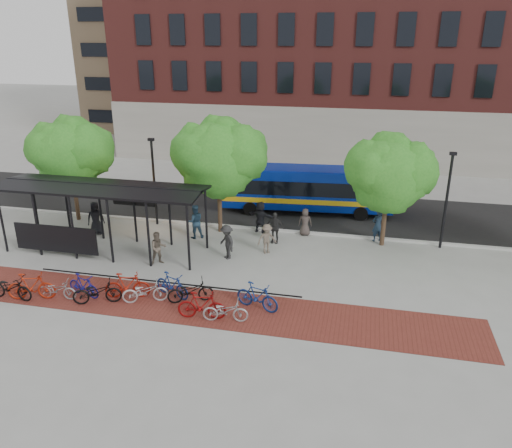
% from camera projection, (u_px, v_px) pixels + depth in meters
% --- Properties ---
extents(ground, '(160.00, 160.00, 0.00)m').
position_uv_depth(ground, '(259.00, 260.00, 24.94)').
color(ground, '#9E9E99').
rests_on(ground, ground).
extents(asphalt_street, '(160.00, 8.00, 0.01)m').
position_uv_depth(asphalt_street, '(286.00, 209.00, 32.23)').
color(asphalt_street, black).
rests_on(asphalt_street, ground).
extents(curb, '(160.00, 0.25, 0.12)m').
position_uv_depth(curb, '(274.00, 230.00, 28.56)').
color(curb, '#B7B7B2').
rests_on(curb, ground).
extents(brick_strip, '(24.00, 3.00, 0.01)m').
position_uv_depth(brick_strip, '(187.00, 305.00, 20.79)').
color(brick_strip, maroon).
rests_on(brick_strip, ground).
extents(bike_rack_rail, '(12.00, 0.05, 0.95)m').
position_uv_depth(bike_rack_rail, '(166.00, 291.00, 21.88)').
color(bike_rack_rail, black).
rests_on(bike_rack_rail, ground).
extents(building_brick, '(55.00, 14.00, 20.00)m').
position_uv_depth(building_brick, '(437.00, 41.00, 43.02)').
color(building_brick, maroon).
rests_on(building_brick, ground).
extents(bus_shelter, '(10.60, 3.07, 3.60)m').
position_uv_depth(bus_shelter, '(100.00, 195.00, 25.10)').
color(bus_shelter, black).
rests_on(bus_shelter, ground).
extents(tree_a, '(4.90, 4.00, 6.18)m').
position_uv_depth(tree_a, '(71.00, 151.00, 28.92)').
color(tree_a, '#382619').
rests_on(tree_a, ground).
extents(tree_b, '(5.15, 4.20, 6.47)m').
position_uv_depth(tree_b, '(220.00, 155.00, 27.00)').
color(tree_b, '#382619').
rests_on(tree_b, ground).
extents(tree_c, '(4.66, 3.80, 5.92)m').
position_uv_depth(tree_c, '(391.00, 171.00, 25.30)').
color(tree_c, '#382619').
rests_on(tree_c, ground).
extents(lamp_post_left, '(0.35, 0.20, 5.12)m').
position_uv_depth(lamp_post_left, '(154.00, 179.00, 28.68)').
color(lamp_post_left, black).
rests_on(lamp_post_left, ground).
extents(lamp_post_right, '(0.35, 0.20, 5.12)m').
position_uv_depth(lamp_post_right, '(447.00, 198.00, 25.39)').
color(lamp_post_right, black).
rests_on(lamp_post_right, ground).
extents(bus, '(10.72, 3.19, 2.85)m').
position_uv_depth(bus, '(306.00, 187.00, 31.13)').
color(bus, '#072390').
rests_on(bus, ground).
extents(bike_0, '(2.11, 0.85, 1.09)m').
position_uv_depth(bike_0, '(11.00, 287.00, 21.07)').
color(bike_0, black).
rests_on(bike_0, ground).
extents(bike_1, '(2.11, 1.10, 1.22)m').
position_uv_depth(bike_1, '(31.00, 286.00, 21.02)').
color(bike_1, '#A0230E').
rests_on(bike_1, ground).
extents(bike_2, '(1.74, 0.78, 0.88)m').
position_uv_depth(bike_2, '(57.00, 290.00, 21.11)').
color(bike_2, gray).
rests_on(bike_2, ground).
extents(bike_3, '(1.76, 0.92, 1.02)m').
position_uv_depth(bike_3, '(84.00, 285.00, 21.32)').
color(bike_3, navy).
rests_on(bike_3, ground).
extents(bike_4, '(2.12, 1.38, 1.05)m').
position_uv_depth(bike_4, '(97.00, 292.00, 20.74)').
color(bike_4, black).
rests_on(bike_4, ground).
extents(bike_5, '(2.00, 1.05, 1.16)m').
position_uv_depth(bike_5, '(127.00, 285.00, 21.18)').
color(bike_5, '#A11D0E').
rests_on(bike_5, ground).
extents(bike_6, '(2.00, 1.32, 0.99)m').
position_uv_depth(bike_6, '(145.00, 291.00, 20.85)').
color(bike_6, '#B0B0B3').
rests_on(bike_6, ground).
extents(bike_7, '(1.88, 1.16, 1.09)m').
position_uv_depth(bike_7, '(172.00, 285.00, 21.28)').
color(bike_7, navy).
rests_on(bike_7, ground).
extents(bike_8, '(2.05, 1.40, 1.02)m').
position_uv_depth(bike_8, '(190.00, 291.00, 20.86)').
color(bike_8, black).
rests_on(bike_8, ground).
extents(bike_9, '(2.00, 0.79, 1.17)m').
position_uv_depth(bike_9, '(202.00, 305.00, 19.59)').
color(bike_9, maroon).
rests_on(bike_9, ground).
extents(bike_10, '(1.87, 0.89, 0.94)m').
position_uv_depth(bike_10, '(225.00, 311.00, 19.45)').
color(bike_10, '#9C9D9F').
rests_on(bike_10, ground).
extents(bike_11, '(2.02, 1.12, 1.17)m').
position_uv_depth(bike_11, '(257.00, 296.00, 20.27)').
color(bike_11, navy).
rests_on(bike_11, ground).
extents(pedestrian_0, '(1.09, 1.02, 1.88)m').
position_uv_depth(pedestrian_0, '(96.00, 218.00, 27.89)').
color(pedestrian_0, black).
rests_on(pedestrian_0, ground).
extents(pedestrian_2, '(1.16, 1.08, 1.91)m').
position_uv_depth(pedestrian_2, '(195.00, 221.00, 27.33)').
color(pedestrian_2, '#21394E').
rests_on(pedestrian_2, ground).
extents(pedestrian_3, '(1.17, 1.03, 1.57)m').
position_uv_depth(pedestrian_3, '(267.00, 239.00, 25.45)').
color(pedestrian_3, brown).
rests_on(pedestrian_3, ground).
extents(pedestrian_4, '(1.02, 0.45, 1.73)m').
position_uv_depth(pedestrian_4, '(275.00, 228.00, 26.72)').
color(pedestrian_4, '#292929').
rests_on(pedestrian_4, ground).
extents(pedestrian_5, '(1.77, 1.01, 1.82)m').
position_uv_depth(pedestrian_5, '(260.00, 217.00, 28.12)').
color(pedestrian_5, black).
rests_on(pedestrian_5, ground).
extents(pedestrian_6, '(0.80, 0.56, 1.55)m').
position_uv_depth(pedestrian_6, '(305.00, 222.00, 27.76)').
color(pedestrian_6, '#413734').
rests_on(pedestrian_6, ground).
extents(pedestrian_7, '(0.79, 0.69, 1.82)m').
position_uv_depth(pedestrian_7, '(378.00, 225.00, 26.90)').
color(pedestrian_7, '#1B2D40').
rests_on(pedestrian_7, ground).
extents(pedestrian_8, '(1.02, 0.98, 1.65)m').
position_uv_depth(pedestrian_8, '(158.00, 248.00, 24.24)').
color(pedestrian_8, brown).
rests_on(pedestrian_8, ground).
extents(pedestrian_9, '(1.27, 1.27, 1.77)m').
position_uv_depth(pedestrian_9, '(227.00, 242.00, 24.81)').
color(pedestrian_9, '#262626').
rests_on(pedestrian_9, ground).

